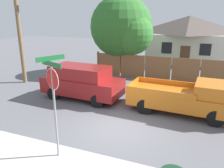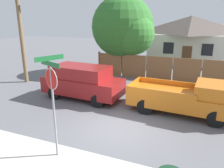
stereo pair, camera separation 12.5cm
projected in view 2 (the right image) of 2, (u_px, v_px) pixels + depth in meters
The scene contains 8 objects.
ground_plane at pixel (117, 128), 9.40m from camera, with size 80.00×80.00×0.00m, color slate.
wooden_fence at pixel (172, 69), 16.23m from camera, with size 12.15×0.12×1.89m.
house at pixel (190, 38), 23.29m from camera, with size 8.51×6.30×4.82m.
oak_tree at pixel (125, 28), 17.78m from camera, with size 5.33×5.08×6.42m.
palm_tree at pixel (18, 3), 14.70m from camera, with size 3.12×3.33×6.38m.
red_suv at pixel (82, 81), 12.66m from camera, with size 4.76×2.20×1.94m.
orange_pickup at pixel (187, 98), 10.60m from camera, with size 5.24×2.32×1.70m.
stop_sign at pixel (52, 90), 6.89m from camera, with size 1.00×0.90×3.46m.
Camera 2 is at (2.99, -7.90, 4.54)m, focal length 35.00 mm.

